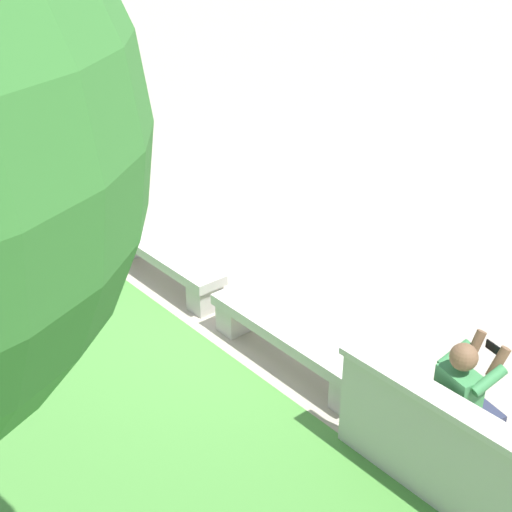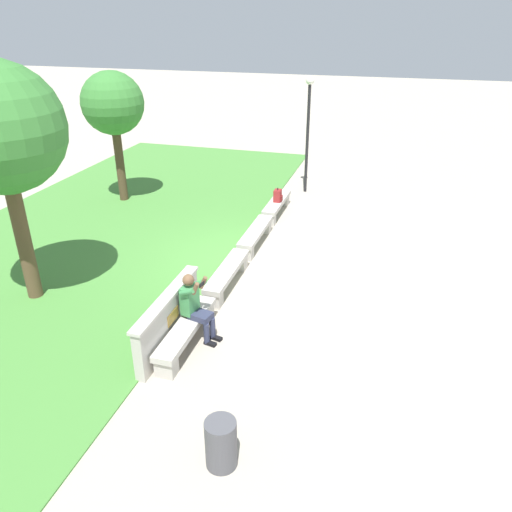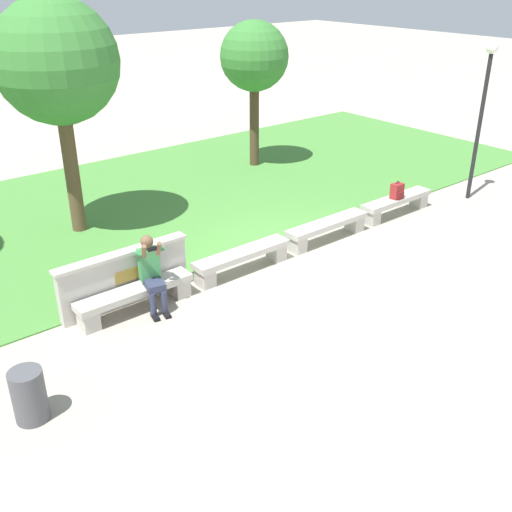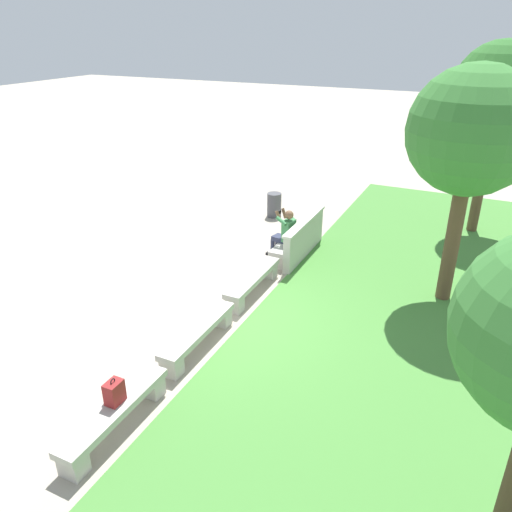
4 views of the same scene
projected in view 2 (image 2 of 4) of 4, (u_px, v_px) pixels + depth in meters
ground_plane at (243, 264)px, 12.35m from camera, size 80.00×80.00×0.00m
grass_strip at (88, 243)px, 13.43m from camera, size 21.06×8.00×0.03m
bench_main at (186, 331)px, 9.22m from camera, size 2.11×0.40×0.45m
bench_near at (227, 274)px, 11.22m from camera, size 2.11×0.40×0.45m
bench_mid at (256, 234)px, 13.22m from camera, size 2.11×0.40×0.45m
bench_far at (277, 205)px, 15.21m from camera, size 2.11×0.40×0.45m
backrest_wall_with_plaque at (169, 319)px, 9.21m from camera, size 2.45×0.24×1.01m
person_photographer at (195, 304)px, 9.27m from camera, size 0.53×0.77×1.32m
backpack at (278, 196)px, 14.99m from camera, size 0.28×0.24×0.43m
tree_right_background at (113, 105)px, 15.13m from camera, size 1.90×1.90×4.06m
trash_bin at (221, 444)px, 6.74m from camera, size 0.44×0.44×0.75m
lamp_post at (308, 118)px, 16.16m from camera, size 0.28×0.28×3.80m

